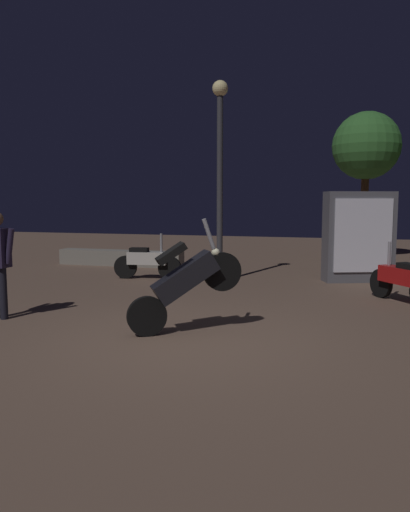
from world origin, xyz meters
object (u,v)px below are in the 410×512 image
motorcycle_black_foreground (185,281)px  motorcycle_red_parked_left (401,279)px  motorcycle_white_parked_right (147,261)px  kiosk_billboard (359,237)px  streetlamp_far (220,154)px

motorcycle_black_foreground → motorcycle_red_parked_left: (3.16, 3.11, -0.31)m
motorcycle_white_parked_right → kiosk_billboard: kiosk_billboard is taller
motorcycle_red_parked_left → kiosk_billboard: 2.54m
motorcycle_black_foreground → motorcycle_red_parked_left: bearing=11.7°
motorcycle_white_parked_right → kiosk_billboard: size_ratio=0.79×
motorcycle_white_parked_right → motorcycle_black_foreground: bearing=-68.8°
motorcycle_red_parked_left → kiosk_billboard: kiosk_billboard is taller
streetlamp_far → motorcycle_red_parked_left: bearing=-20.6°
motorcycle_black_foreground → streetlamp_far: bearing=65.6°
motorcycle_black_foreground → kiosk_billboard: size_ratio=0.78×
motorcycle_black_foreground → motorcycle_white_parked_right: size_ratio=0.98×
motorcycle_black_foreground → kiosk_billboard: 6.00m
streetlamp_far → kiosk_billboard: 3.76m
motorcycle_black_foreground → streetlamp_far: streetlamp_far is taller
motorcycle_white_parked_right → motorcycle_red_parked_left: bearing=-21.0°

